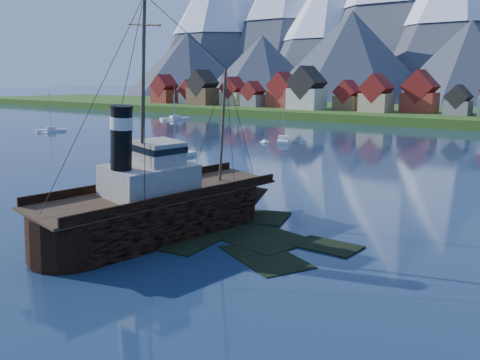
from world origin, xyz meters
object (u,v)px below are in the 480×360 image
Objects in this scene: sailboat_f at (175,119)px; sailboat_c at (283,141)px; sailboat_a at (175,156)px; sailboat_b at (51,131)px; tugboat_wreck at (171,204)px.

sailboat_c is at bearing -4.41° from sailboat_f.
sailboat_f is at bearing 132.16° from sailboat_a.
sailboat_a reaches higher than sailboat_b.
sailboat_b is at bearing 157.86° from tugboat_wreck.
sailboat_c is 77.73m from sailboat_f.
sailboat_f is at bearing 123.53° from sailboat_c.
sailboat_c is at bearing 43.17° from sailboat_b.
sailboat_c is (67.56, 20.22, 0.02)m from sailboat_b.
sailboat_a is 0.98× the size of sailboat_c.
sailboat_f is at bearing 119.01° from sailboat_b.
sailboat_a is (-36.20, 37.66, -2.76)m from tugboat_wreck.
sailboat_a is 1.09× the size of sailboat_b.
sailboat_f reaches higher than sailboat_a.
sailboat_c is at bearing 82.81° from sailboat_a.
sailboat_f is (-2.37, 54.16, 0.01)m from sailboat_b.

